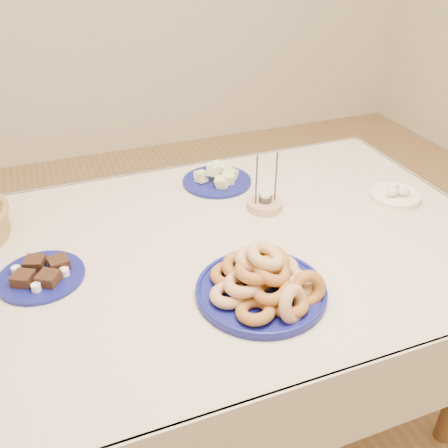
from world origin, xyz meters
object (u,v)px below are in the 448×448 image
(dining_table, at_px, (218,272))
(donut_platter, at_px, (264,283))
(melon_plate, at_px, (218,178))
(brownie_plate, at_px, (41,275))
(egg_bowl, at_px, (395,195))
(candle_holder, at_px, (265,204))

(dining_table, xyz_separation_m, donut_platter, (0.03, -0.26, 0.15))
(melon_plate, height_order, brownie_plate, melon_plate)
(melon_plate, bearing_deg, donut_platter, -99.83)
(dining_table, distance_m, donut_platter, 0.30)
(donut_platter, relative_size, egg_bowl, 2.56)
(candle_holder, distance_m, egg_bowl, 0.45)
(brownie_plate, xyz_separation_m, egg_bowl, (1.16, 0.02, 0.01))
(dining_table, distance_m, egg_bowl, 0.67)
(donut_platter, bearing_deg, candle_holder, 64.58)
(melon_plate, bearing_deg, brownie_plate, -151.31)
(brownie_plate, distance_m, egg_bowl, 1.16)
(melon_plate, xyz_separation_m, candle_holder, (0.08, -0.23, -0.00))
(melon_plate, relative_size, egg_bowl, 1.57)
(donut_platter, height_order, candle_holder, candle_holder)
(donut_platter, bearing_deg, melon_plate, 80.17)
(brownie_plate, bearing_deg, egg_bowl, 0.91)
(donut_platter, xyz_separation_m, melon_plate, (0.11, 0.63, -0.02))
(candle_holder, height_order, egg_bowl, candle_holder)
(dining_table, relative_size, egg_bowl, 9.80)
(dining_table, distance_m, candle_holder, 0.29)
(candle_holder, relative_size, egg_bowl, 1.13)
(dining_table, relative_size, brownie_plate, 6.21)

